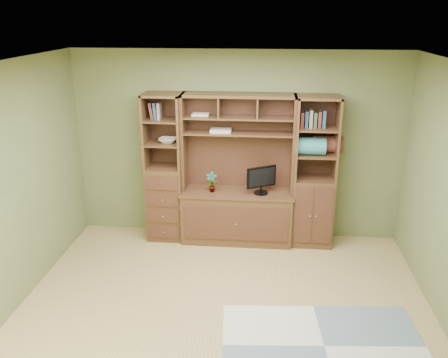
# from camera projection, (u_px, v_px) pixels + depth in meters

# --- Properties ---
(room) EXTENTS (4.60, 4.10, 2.64)m
(room) POSITION_uv_depth(u_px,v_px,m) (223.00, 201.00, 4.65)
(room) COLOR tan
(room) RESTS_ON ground
(center_hutch) EXTENTS (1.54, 0.53, 2.05)m
(center_hutch) POSITION_uv_depth(u_px,v_px,m) (237.00, 171.00, 6.37)
(center_hutch) COLOR #4F311B
(center_hutch) RESTS_ON ground
(left_tower) EXTENTS (0.50, 0.45, 2.05)m
(left_tower) POSITION_uv_depth(u_px,v_px,m) (165.00, 168.00, 6.49)
(left_tower) COLOR #4F311B
(left_tower) RESTS_ON ground
(right_tower) EXTENTS (0.55, 0.45, 2.05)m
(right_tower) POSITION_uv_depth(u_px,v_px,m) (314.00, 173.00, 6.31)
(right_tower) COLOR #4F311B
(right_tower) RESTS_ON ground
(rug) EXTENTS (2.06, 1.46, 0.01)m
(rug) POSITION_uv_depth(u_px,v_px,m) (324.00, 346.00, 4.57)
(rug) COLOR #9AA09F
(rug) RESTS_ON ground
(monitor) EXTENTS (0.47, 0.38, 0.52)m
(monitor) POSITION_uv_depth(u_px,v_px,m) (261.00, 175.00, 6.32)
(monitor) COLOR black
(monitor) RESTS_ON center_hutch
(orchid) EXTENTS (0.15, 0.10, 0.28)m
(orchid) POSITION_uv_depth(u_px,v_px,m) (212.00, 182.00, 6.42)
(orchid) COLOR #A25A36
(orchid) RESTS_ON center_hutch
(magazines) EXTENTS (0.27, 0.20, 0.04)m
(magazines) POSITION_uv_depth(u_px,v_px,m) (221.00, 130.00, 6.29)
(magazines) COLOR beige
(magazines) RESTS_ON center_hutch
(bowl) EXTENTS (0.24, 0.24, 0.06)m
(bowl) POSITION_uv_depth(u_px,v_px,m) (168.00, 140.00, 6.36)
(bowl) COLOR white
(bowl) RESTS_ON left_tower
(blanket_teal) EXTENTS (0.39, 0.23, 0.23)m
(blanket_teal) POSITION_uv_depth(u_px,v_px,m) (310.00, 146.00, 6.15)
(blanket_teal) COLOR teal
(blanket_teal) RESTS_ON right_tower
(blanket_red) EXTENTS (0.40, 0.22, 0.22)m
(blanket_red) POSITION_uv_depth(u_px,v_px,m) (327.00, 144.00, 6.25)
(blanket_red) COLOR brown
(blanket_red) RESTS_ON right_tower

